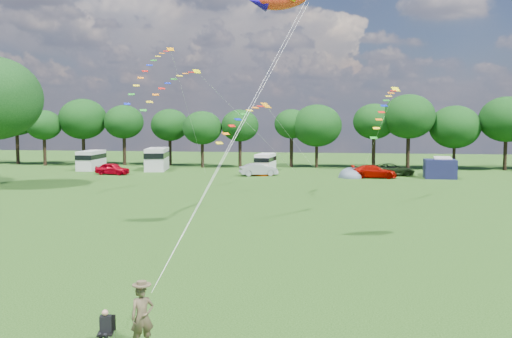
# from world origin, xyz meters

# --- Properties ---
(ground_plane) EXTENTS (180.00, 180.00, 0.00)m
(ground_plane) POSITION_xyz_m (0.00, 0.00, 0.00)
(ground_plane) COLOR black
(ground_plane) RESTS_ON ground
(tree_line) EXTENTS (102.98, 10.98, 10.27)m
(tree_line) POSITION_xyz_m (5.30, 54.99, 6.35)
(tree_line) COLOR black
(tree_line) RESTS_ON ground
(car_a) EXTENTS (4.63, 2.43, 1.47)m
(car_a) POSITION_xyz_m (-23.03, 41.70, 0.73)
(car_a) COLOR #AA0012
(car_a) RESTS_ON ground
(car_b) EXTENTS (4.60, 3.01, 1.52)m
(car_b) POSITION_xyz_m (-4.83, 42.93, 0.76)
(car_b) COLOR #93959A
(car_b) RESTS_ON ground
(car_c) EXTENTS (5.08, 2.20, 1.51)m
(car_c) POSITION_xyz_m (8.93, 42.31, 0.76)
(car_c) COLOR #9A0700
(car_c) RESTS_ON ground
(car_d) EXTENTS (5.84, 3.25, 1.51)m
(car_d) POSITION_xyz_m (11.30, 45.41, 0.76)
(car_d) COLOR black
(car_d) RESTS_ON ground
(campervan_a) EXTENTS (2.44, 5.40, 2.61)m
(campervan_a) POSITION_xyz_m (-28.43, 47.49, 1.40)
(campervan_a) COLOR #B9B9BB
(campervan_a) RESTS_ON ground
(campervan_b) EXTENTS (3.62, 6.46, 2.99)m
(campervan_b) POSITION_xyz_m (-19.43, 48.27, 1.61)
(campervan_b) COLOR #B2B2B4
(campervan_b) RESTS_ON ground
(campervan_c) EXTENTS (2.44, 4.88, 2.31)m
(campervan_c) POSITION_xyz_m (-4.78, 49.09, 1.24)
(campervan_c) COLOR white
(campervan_c) RESTS_ON ground
(campervan_d) EXTENTS (2.57, 4.94, 2.32)m
(campervan_d) POSITION_xyz_m (17.22, 45.40, 1.25)
(campervan_d) COLOR silver
(campervan_d) RESTS_ON ground
(tent_orange) EXTENTS (2.90, 3.18, 2.27)m
(tent_orange) POSITION_xyz_m (-4.54, 43.95, 0.02)
(tent_orange) COLOR #C23000
(tent_orange) RESTS_ON ground
(tent_greyblue) EXTENTS (3.23, 3.54, 2.40)m
(tent_greyblue) POSITION_xyz_m (6.38, 42.52, 0.02)
(tent_greyblue) COLOR #4B5A67
(tent_greyblue) RESTS_ON ground
(awning_navy) EXTENTS (3.63, 2.99, 2.21)m
(awning_navy) POSITION_xyz_m (16.56, 43.10, 1.11)
(awning_navy) COLOR #151739
(awning_navy) RESTS_ON ground
(kite_flyer) EXTENTS (0.86, 0.79, 1.98)m
(kite_flyer) POSITION_xyz_m (-0.96, -9.33, 0.99)
(kite_flyer) COLOR brown
(kite_flyer) RESTS_ON ground
(camp_chair) EXTENTS (0.57, 0.58, 1.17)m
(camp_chair) POSITION_xyz_m (-2.15, -9.30, 0.70)
(camp_chair) COLOR #99999E
(camp_chair) RESTS_ON ground
(streamer_kite_a) EXTENTS (3.40, 5.53, 5.78)m
(streamer_kite_a) POSITION_xyz_m (-12.92, 27.70, 11.98)
(streamer_kite_a) COLOR #FF9600
(streamer_kite_a) RESTS_ON ground
(streamer_kite_b) EXTENTS (4.34, 4.68, 3.81)m
(streamer_kite_b) POSITION_xyz_m (-9.42, 23.31, 10.13)
(streamer_kite_b) COLOR #E8E600
(streamer_kite_b) RESTS_ON ground
(streamer_kite_c) EXTENTS (3.17, 5.04, 2.82)m
(streamer_kite_c) POSITION_xyz_m (-1.39, 13.60, 7.19)
(streamer_kite_c) COLOR orange
(streamer_kite_c) RESTS_ON ground
(streamer_kite_d) EXTENTS (2.74, 5.05, 4.31)m
(streamer_kite_d) POSITION_xyz_m (8.76, 22.98, 8.20)
(streamer_kite_d) COLOR #F5F40C
(streamer_kite_d) RESTS_ON ground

